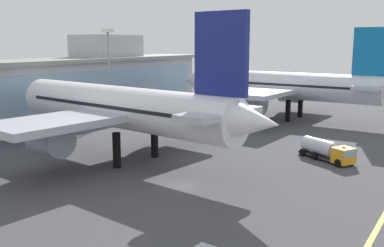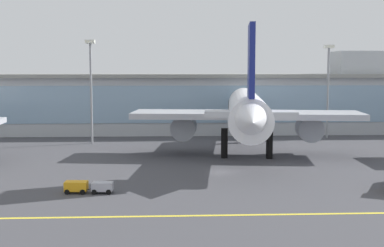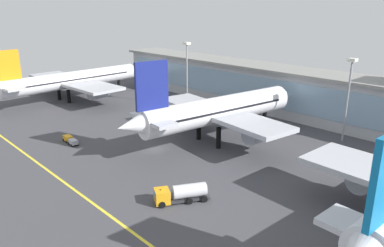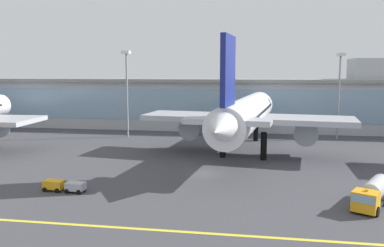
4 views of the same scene
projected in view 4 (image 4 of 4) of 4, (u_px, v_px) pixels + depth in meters
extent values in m
plane|color=#424247|center=(205.00, 174.00, 59.84)|extent=(183.59, 183.59, 0.00)
cube|color=yellow|center=(177.00, 231.00, 38.31)|extent=(146.87, 0.50, 0.01)
cube|color=#ADB2B7|center=(227.00, 106.00, 104.56)|extent=(131.14, 12.00, 12.65)
cube|color=#84A3BC|center=(226.00, 105.00, 98.56)|extent=(125.89, 0.20, 8.10)
cube|color=gray|center=(228.00, 80.00, 103.66)|extent=(134.14, 14.00, 0.80)
cube|color=#ADB2B7|center=(384.00, 71.00, 99.05)|extent=(16.00, 10.00, 6.00)
cone|color=white|center=(5.00, 105.00, 101.93)|extent=(5.41, 5.15, 5.20)
cylinder|color=black|center=(223.00, 144.00, 70.97)|extent=(1.10, 1.10, 4.89)
cylinder|color=black|center=(264.00, 146.00, 68.93)|extent=(1.10, 1.10, 4.89)
cylinder|color=black|center=(256.00, 130.00, 87.77)|extent=(1.10, 1.10, 4.89)
cylinder|color=white|center=(246.00, 114.00, 72.36)|extent=(11.09, 41.15, 6.12)
cone|color=white|center=(260.00, 104.00, 93.46)|extent=(6.44, 6.18, 5.81)
cone|color=white|center=(221.00, 129.00, 50.89)|extent=(5.99, 7.32, 5.20)
cube|color=#84A3BC|center=(258.00, 101.00, 90.03)|extent=(5.08, 4.81, 1.83)
cube|color=black|center=(246.00, 112.00, 72.29)|extent=(10.35, 34.70, 0.49)
cube|color=#B7BAC1|center=(246.00, 118.00, 72.46)|extent=(39.25, 14.42, 0.98)
cylinder|color=#999EA8|center=(193.00, 128.00, 77.16)|extent=(4.90, 5.78, 4.28)
cylinder|color=#999EA8|center=(306.00, 132.00, 71.19)|extent=(4.90, 5.78, 4.28)
cube|color=navy|center=(228.00, 71.00, 54.25)|extent=(1.63, 7.36, 9.79)
cube|color=#B7BAC1|center=(227.00, 121.00, 55.19)|extent=(12.73, 5.96, 0.78)
cylinder|color=black|center=(377.00, 212.00, 42.14)|extent=(0.79, 1.11, 1.10)
cylinder|color=black|center=(352.00, 207.00, 43.71)|extent=(0.79, 1.11, 1.10)
cylinder|color=black|center=(363.00, 196.00, 47.25)|extent=(0.79, 1.11, 1.10)
cylinder|color=black|center=(368.00, 191.00, 49.23)|extent=(0.79, 1.11, 1.10)
cube|color=#2D2D33|center=(374.00, 200.00, 46.34)|extent=(5.64, 7.77, 0.30)
cube|color=orange|center=(366.00, 201.00, 43.02)|extent=(3.40, 3.29, 2.20)
cube|color=#84A3BC|center=(366.00, 197.00, 42.96)|extent=(3.35, 3.33, 0.88)
cylinder|color=silver|center=(376.00, 188.00, 46.59)|extent=(4.67, 6.00, 2.30)
cube|color=orange|center=(366.00, 190.00, 42.86)|extent=(0.30, 0.40, 0.20)
cylinder|color=black|center=(45.00, 190.00, 50.80)|extent=(0.61, 0.24, 0.60)
cylinder|color=black|center=(51.00, 186.00, 52.24)|extent=(0.61, 0.24, 0.60)
cylinder|color=black|center=(57.00, 191.00, 50.39)|extent=(0.61, 0.24, 0.60)
cylinder|color=black|center=(64.00, 187.00, 51.84)|extent=(0.61, 0.24, 0.60)
cube|color=orange|center=(54.00, 184.00, 51.24)|extent=(2.69, 1.67, 1.10)
cylinder|color=black|center=(67.00, 191.00, 50.09)|extent=(0.61, 0.22, 0.60)
cylinder|color=black|center=(73.00, 188.00, 51.54)|extent=(0.61, 0.22, 0.60)
cylinder|color=black|center=(79.00, 192.00, 49.72)|extent=(0.61, 0.22, 0.60)
cylinder|color=black|center=(84.00, 189.00, 51.16)|extent=(0.61, 0.22, 0.60)
cube|color=#A8A8B2|center=(75.00, 186.00, 50.56)|extent=(2.49, 1.66, 1.00)
cube|color=#2D2D33|center=(65.00, 188.00, 50.94)|extent=(0.61, 0.14, 0.08)
cylinder|color=gray|center=(127.00, 96.00, 91.81)|extent=(0.44, 0.44, 19.47)
cube|color=silver|center=(126.00, 52.00, 90.46)|extent=(1.80, 1.80, 0.70)
cylinder|color=gray|center=(339.00, 98.00, 89.51)|extent=(0.44, 0.44, 18.89)
cube|color=silver|center=(341.00, 54.00, 88.20)|extent=(1.80, 1.80, 0.70)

